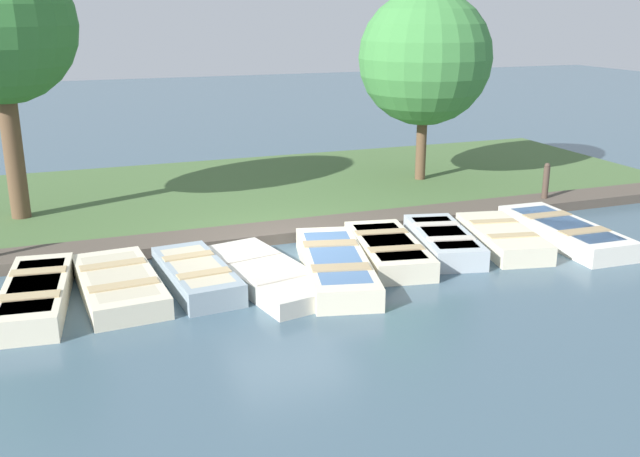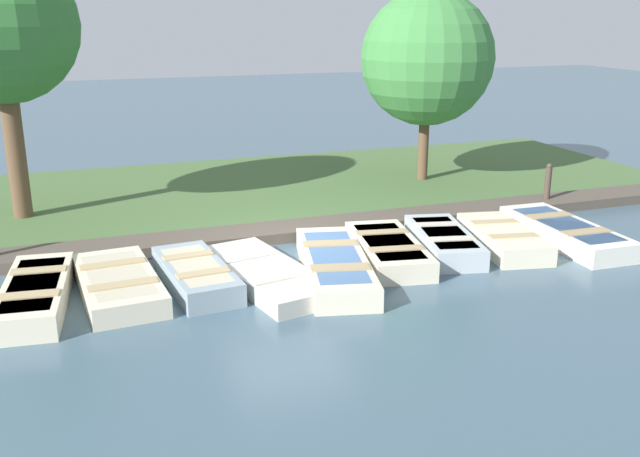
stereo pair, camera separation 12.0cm
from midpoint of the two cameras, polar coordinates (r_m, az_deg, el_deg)
name	(u,v)px [view 1 (the left image)]	position (r m, az deg, el deg)	size (l,w,h in m)	color
ground_plane	(287,256)	(14.27, -2.86, -2.20)	(80.00, 80.00, 0.00)	#425B6B
shore_bank	(229,194)	(18.88, -7.48, 2.79)	(8.00, 24.00, 0.18)	#476638
dock_walkway	(270,233)	(15.36, -4.27, -0.36)	(1.00, 23.65, 0.23)	#51473D
rowboat_0	(36,295)	(12.69, -22.05, -4.94)	(3.09, 1.30, 0.44)	beige
rowboat_1	(119,284)	(12.79, -16.06, -4.30)	(2.94, 1.44, 0.39)	beige
rowboat_2	(196,275)	(12.85, -10.12, -3.67)	(2.69, 1.22, 0.43)	#8C9EA8
rowboat_3	(266,274)	(12.87, -4.64, -3.66)	(3.47, 1.89, 0.33)	beige
rowboat_4	(335,265)	(13.12, 0.96, -2.95)	(3.70, 1.90, 0.43)	beige
rowboat_5	(388,249)	(14.04, 5.22, -1.68)	(2.97, 1.61, 0.42)	beige
rowboat_6	(443,241)	(14.68, 9.59, -0.96)	(2.79, 1.57, 0.44)	#B2BCC1
rowboat_7	(502,237)	(15.20, 14.15, -0.68)	(2.80, 1.58, 0.41)	beige
rowboat_8	(564,232)	(15.94, 18.74, -0.23)	(3.33, 1.26, 0.42)	silver
mooring_post_far	(546,185)	(18.48, 17.42, 3.35)	(0.15, 0.15, 1.12)	#47382D
park_tree_left	(425,58)	(19.68, 8.21, 13.32)	(3.56, 3.56, 5.26)	brown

